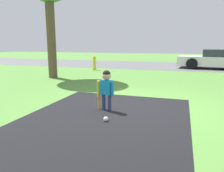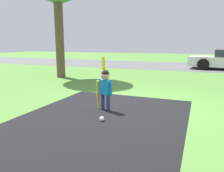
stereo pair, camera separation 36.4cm
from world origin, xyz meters
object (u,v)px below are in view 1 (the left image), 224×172
(sports_ball, at_px, (106,119))
(parked_car, at_px, (219,59))
(baseball_bat, at_px, (99,90))
(fire_hydrant, at_px, (94,63))
(child, at_px, (107,85))

(sports_ball, relative_size, parked_car, 0.02)
(baseball_bat, relative_size, parked_car, 0.14)
(parked_car, bearing_deg, fire_hydrant, 27.52)
(baseball_bat, height_order, fire_hydrant, fire_hydrant)
(baseball_bat, distance_m, parked_car, 10.75)
(child, relative_size, sports_ball, 9.64)
(sports_ball, bearing_deg, parked_car, 72.22)
(child, xyz_separation_m, parked_car, (3.68, 10.08, -0.03))
(child, height_order, baseball_bat, child)
(sports_ball, relative_size, fire_hydrant, 0.12)
(fire_hydrant, bearing_deg, sports_ball, -66.01)
(parked_car, bearing_deg, baseball_bat, 74.04)
(sports_ball, bearing_deg, child, 108.10)
(child, bearing_deg, fire_hydrant, 130.27)
(baseball_bat, bearing_deg, parked_car, 68.69)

